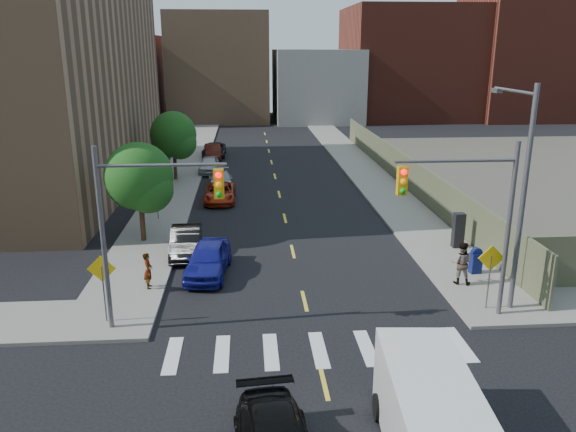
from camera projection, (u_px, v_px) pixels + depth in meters
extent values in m
plane|color=black|center=(333.00, 422.00, 15.94)|extent=(160.00, 160.00, 0.00)
cube|color=gray|center=(191.00, 156.00, 55.01)|extent=(3.50, 73.00, 0.15)
cube|color=gray|center=(347.00, 154.00, 56.11)|extent=(3.50, 73.00, 0.15)
cube|color=#606648|center=(402.00, 170.00, 43.01)|extent=(0.12, 44.00, 2.50)
cube|color=#592319|center=(106.00, 79.00, 79.51)|extent=(14.00, 18.00, 12.00)
cube|color=#8C6B4C|center=(219.00, 67.00, 82.13)|extent=(14.00, 16.00, 15.00)
cube|color=gray|center=(316.00, 85.00, 81.94)|extent=(12.00, 16.00, 10.00)
cube|color=#592319|center=(407.00, 63.00, 83.98)|extent=(18.00, 18.00, 16.00)
cube|color=#592319|center=(517.00, 56.00, 82.93)|extent=(14.00, 16.00, 18.00)
cylinder|color=#8C6B4C|center=(548.00, 21.00, 81.77)|extent=(1.80, 1.80, 28.00)
cylinder|color=#59595E|center=(103.00, 243.00, 20.14)|extent=(0.18, 0.18, 7.00)
cylinder|color=#59595E|center=(162.00, 165.00, 19.49)|extent=(4.50, 0.12, 0.12)
cube|color=#E5A50C|center=(219.00, 184.00, 19.83)|extent=(0.35, 0.30, 1.05)
cylinder|color=#59595E|center=(508.00, 233.00, 21.20)|extent=(0.18, 0.18, 7.00)
cylinder|color=#59595E|center=(456.00, 161.00, 20.24)|extent=(4.50, 0.12, 0.12)
cube|color=#E5A50C|center=(402.00, 181.00, 20.30)|extent=(0.35, 0.30, 1.05)
cylinder|color=#59595E|center=(523.00, 204.00, 21.44)|extent=(0.20, 0.20, 9.00)
cylinder|color=#59595E|center=(515.00, 91.00, 21.89)|extent=(0.12, 3.50, 0.12)
cube|color=#59595E|center=(497.00, 91.00, 23.45)|extent=(0.25, 0.60, 0.18)
cylinder|color=#59595E|center=(104.00, 296.00, 21.25)|extent=(0.06, 0.06, 2.40)
cube|color=yellow|center=(102.00, 269.00, 20.94)|extent=(1.06, 0.04, 1.06)
cylinder|color=#59595E|center=(488.00, 284.00, 22.32)|extent=(0.06, 0.06, 2.40)
cube|color=yellow|center=(491.00, 258.00, 22.01)|extent=(1.06, 0.04, 1.06)
cylinder|color=#59595E|center=(157.00, 202.00, 34.15)|extent=(0.06, 0.06, 2.40)
cube|color=yellow|center=(156.00, 185.00, 33.83)|extent=(1.06, 0.04, 1.06)
cylinder|color=#332114|center=(142.00, 220.00, 30.28)|extent=(0.28, 0.28, 2.64)
sphere|color=#184213|center=(139.00, 176.00, 29.59)|extent=(3.60, 3.60, 3.60)
sphere|color=#184213|center=(148.00, 188.00, 29.51)|extent=(2.64, 2.64, 2.64)
sphere|color=#184213|center=(133.00, 182.00, 30.06)|extent=(2.88, 2.88, 2.88)
cylinder|color=#332114|center=(175.00, 164.00, 44.60)|extent=(0.28, 0.28, 2.64)
sphere|color=#184213|center=(173.00, 134.00, 43.92)|extent=(3.60, 3.60, 3.60)
sphere|color=#184213|center=(180.00, 142.00, 43.84)|extent=(2.64, 2.64, 2.64)
sphere|color=#184213|center=(169.00, 139.00, 44.39)|extent=(2.88, 2.88, 2.88)
imported|color=navy|center=(208.00, 259.00, 26.13)|extent=(2.28, 4.68, 1.54)
imported|color=black|center=(186.00, 241.00, 28.75)|extent=(1.65, 4.31, 1.40)
imported|color=#A42C10|center=(220.00, 193.00, 38.68)|extent=(2.08, 4.50, 1.25)
imported|color=#A1A3A8|center=(221.00, 180.00, 42.44)|extent=(2.09, 4.44, 1.25)
imported|color=#B5B5B5|center=(209.00, 165.00, 47.62)|extent=(1.67, 4.10, 1.39)
imported|color=#3B130B|center=(213.00, 152.00, 53.54)|extent=(1.80, 4.34, 1.40)
imported|color=black|center=(214.00, 150.00, 54.79)|extent=(2.18, 4.71, 1.31)
cube|color=silver|center=(430.00, 419.00, 14.08)|extent=(2.46, 5.47, 2.25)
cube|color=black|center=(414.00, 364.00, 15.96)|extent=(1.99, 1.37, 0.92)
cylinder|color=black|center=(379.00, 407.00, 16.02)|extent=(0.35, 0.80, 0.78)
cylinder|color=black|center=(447.00, 408.00, 16.01)|extent=(0.35, 0.80, 0.78)
cube|color=#0F1657|center=(475.00, 263.00, 26.04)|extent=(0.55, 0.45, 0.97)
cylinder|color=#0F1657|center=(477.00, 253.00, 25.89)|extent=(0.52, 0.29, 0.50)
cube|color=black|center=(458.00, 230.00, 29.29)|extent=(0.56, 0.46, 1.85)
imported|color=gray|center=(148.00, 271.00, 24.30)|extent=(0.43, 0.61, 1.61)
imported|color=gray|center=(461.00, 263.00, 24.73)|extent=(1.13, 1.01, 1.94)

